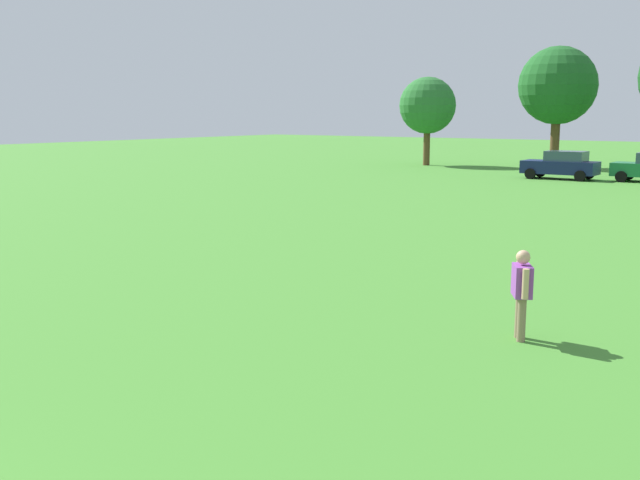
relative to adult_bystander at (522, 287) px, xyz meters
name	(u,v)px	position (x,y,z in m)	size (l,w,h in m)	color
ground_plane	(615,212)	(-2.86, 18.53, -0.94)	(160.00, 160.00, 0.00)	#42842D
adult_bystander	(522,287)	(0.00, 0.00, 0.00)	(0.50, 0.67, 1.58)	#8C7259
parked_car_navy_0	(561,165)	(-9.30, 32.48, -0.08)	(4.30, 2.02, 1.68)	#141E4C
tree_far_left	(428,106)	(-21.45, 38.93, 3.50)	(4.22, 4.22, 6.58)	brown
tree_center	(558,86)	(-12.72, 41.87, 4.87)	(5.52, 5.52, 8.60)	brown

